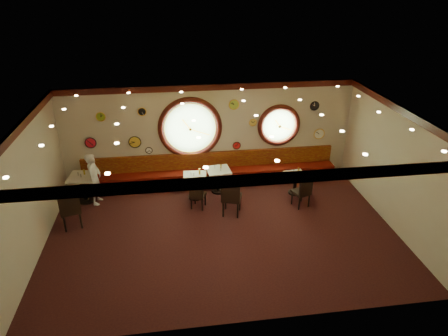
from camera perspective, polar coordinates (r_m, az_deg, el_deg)
floor at (r=10.60m, az=-0.17°, el=-9.26°), size 9.00×6.00×0.00m
ceiling at (r=9.12m, az=-0.19°, el=7.36°), size 9.00×6.00×0.02m
wall_back at (r=12.47m, az=-2.06°, el=4.79°), size 9.00×0.02×3.20m
wall_front at (r=7.27m, az=3.11°, el=-12.53°), size 9.00×0.02×3.20m
wall_left at (r=10.25m, az=-26.01°, el=-3.04°), size 0.02×6.00×3.20m
wall_right at (r=11.22m, az=23.22°, el=0.03°), size 0.02×6.00×3.20m
molding_back at (r=11.96m, az=-2.15°, el=11.46°), size 9.00×0.10×0.18m
molding_front at (r=6.48m, az=3.35°, el=-1.77°), size 9.00×0.10×0.18m
molding_left at (r=9.65m, az=-27.47°, el=4.84°), size 0.10×6.00×0.18m
molding_right at (r=10.68m, az=24.41°, el=7.31°), size 0.10×6.00×0.18m
banquette_base at (r=12.85m, az=-1.82°, el=-1.91°), size 8.00×0.55×0.20m
banquette_seat at (r=12.73m, az=-1.84°, el=-0.91°), size 8.00×0.55×0.30m
banquette_back at (r=12.75m, az=-1.97°, el=1.13°), size 8.00×0.10×0.55m
porthole_left_glass at (r=12.34m, az=-4.86°, el=5.71°), size 1.66×0.02×1.66m
porthole_left_frame at (r=12.32m, az=-4.86°, el=5.68°), size 1.98×0.18×1.98m
porthole_left_ring at (r=12.29m, az=-4.85°, el=5.63°), size 1.61×0.03×1.61m
porthole_right_glass at (r=12.79m, az=7.83°, el=6.07°), size 1.10×0.02×1.10m
porthole_right_frame at (r=12.78m, az=7.85°, el=6.05°), size 1.38×0.18×1.38m
porthole_right_ring at (r=12.75m, az=7.88°, el=6.00°), size 1.09×0.03×1.09m
wall_clock_0 at (r=12.30m, az=-17.21°, el=7.01°), size 0.26×0.03×0.26m
wall_clock_1 at (r=13.30m, az=13.41°, el=4.77°), size 0.34×0.03×0.34m
wall_clock_2 at (r=12.69m, az=1.81°, el=3.24°), size 0.24×0.03×0.24m
wall_clock_3 at (r=12.51m, az=4.13°, el=6.52°), size 0.22×0.03×0.22m
wall_clock_4 at (r=12.64m, az=-18.52°, el=3.44°), size 0.32×0.03×0.32m
wall_clock_5 at (r=12.12m, az=-11.63°, el=7.89°), size 0.24×0.03×0.24m
wall_clock_6 at (r=12.22m, az=1.43°, el=9.05°), size 0.30×0.03×0.30m
wall_clock_7 at (r=12.91m, az=12.80°, el=8.66°), size 0.28×0.03×0.28m
wall_clock_8 at (r=12.55m, az=-10.67°, el=2.51°), size 0.20×0.03×0.20m
wall_clock_9 at (r=12.47m, az=-12.62°, el=3.65°), size 0.36×0.03×0.36m
table_a at (r=12.40m, az=-19.39°, el=-2.36°), size 0.84×0.84×0.84m
table_b at (r=11.94m, az=-4.16°, el=-2.28°), size 0.73×0.73×0.75m
table_c at (r=12.23m, az=-0.79°, el=-1.41°), size 0.76×0.76×0.76m
table_d at (r=12.37m, az=10.13°, el=-1.85°), size 0.68×0.68×0.66m
chair_a at (r=11.14m, az=-21.21°, el=-5.01°), size 0.64×0.64×0.76m
chair_b at (r=11.34m, az=-3.85°, el=-3.45°), size 0.53×0.53×0.59m
chair_c at (r=10.93m, az=1.02°, el=-3.66°), size 0.65×0.65×0.77m
chair_d at (r=11.60m, az=11.30°, el=-2.91°), size 0.56×0.56×0.65m
condiment_a_salt at (r=12.32m, az=-20.12°, el=-0.81°), size 0.03×0.03×0.09m
condiment_b_salt at (r=11.88m, az=-4.74°, el=-0.70°), size 0.03×0.03×0.09m
condiment_c_salt at (r=12.16m, az=-1.33°, el=0.17°), size 0.04×0.04×0.10m
condiment_d_salt at (r=12.27m, az=9.93°, el=-0.50°), size 0.04×0.04×0.11m
condiment_a_pepper at (r=12.19m, az=-19.77°, el=-1.05°), size 0.03×0.03×0.10m
condiment_b_pepper at (r=11.78m, az=-4.37°, el=-0.88°), size 0.04×0.04×0.11m
condiment_c_pepper at (r=12.01m, az=-0.49°, el=-0.16°), size 0.04×0.04×0.11m
condiment_d_pepper at (r=12.18m, az=10.21°, el=-0.78°), size 0.03×0.03×0.09m
condiment_a_bottle at (r=12.31m, az=-19.35°, el=-0.53°), size 0.05×0.05×0.16m
condiment_b_bottle at (r=11.86m, az=-3.51°, el=-0.48°), size 0.05×0.05×0.17m
condiment_c_bottle at (r=12.10m, az=-0.46°, el=0.16°), size 0.05×0.05×0.15m
condiment_d_bottle at (r=12.33m, az=10.59°, el=-0.28°), size 0.05×0.05×0.17m
waiter at (r=12.11m, az=-18.02°, el=-1.46°), size 0.46×0.62×1.57m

